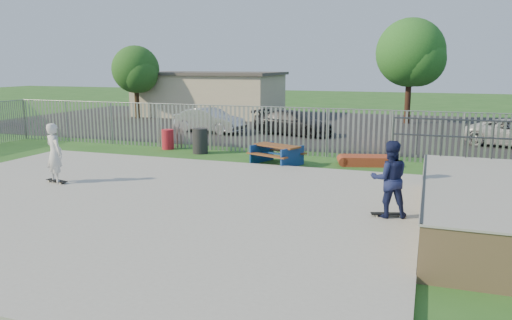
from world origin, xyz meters
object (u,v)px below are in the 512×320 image
(funbox, at_px, (366,161))
(trash_bin_grey, at_px, (200,141))
(tree_left, at_px, (136,70))
(car_silver, at_px, (210,120))
(skater_navy, at_px, (389,179))
(skater_white, at_px, (55,153))
(trash_bin_red, at_px, (168,139))
(tree_mid, at_px, (410,53))
(car_dark, at_px, (293,123))
(picnic_table, at_px, (277,155))

(funbox, xyz_separation_m, trash_bin_grey, (-7.04, 0.26, 0.36))
(funbox, distance_m, tree_left, 21.12)
(car_silver, bearing_deg, tree_left, 68.97)
(skater_navy, distance_m, skater_white, 10.03)
(funbox, xyz_separation_m, skater_navy, (1.37, -6.90, 0.90))
(trash_bin_red, height_order, skater_navy, skater_navy)
(tree_mid, bearing_deg, car_silver, -141.22)
(trash_bin_red, relative_size, car_silver, 0.22)
(car_silver, bearing_deg, funbox, -112.17)
(trash_bin_grey, distance_m, tree_left, 15.60)
(tree_left, xyz_separation_m, skater_navy, (18.71, -18.52, -2.32))
(funbox, relative_size, car_dark, 0.43)
(trash_bin_grey, bearing_deg, tree_left, 132.22)
(picnic_table, bearing_deg, tree_mid, 97.18)
(skater_navy, bearing_deg, skater_white, -17.78)
(picnic_table, xyz_separation_m, tree_mid, (4.04, 15.60, 4.09))
(skater_navy, height_order, skater_white, same)
(skater_white, bearing_deg, car_silver, -64.29)
(trash_bin_red, relative_size, car_dark, 0.20)
(picnic_table, relative_size, car_dark, 0.49)
(trash_bin_red, height_order, car_silver, car_silver)
(picnic_table, relative_size, funbox, 1.15)
(picnic_table, bearing_deg, trash_bin_red, -175.41)
(funbox, distance_m, tree_mid, 15.26)
(car_dark, xyz_separation_m, skater_white, (-3.93, -13.71, 0.41))
(car_silver, relative_size, skater_white, 2.21)
(car_silver, xyz_separation_m, tree_left, (-7.95, 5.20, 2.70))
(skater_navy, bearing_deg, funbox, -95.33)
(picnic_table, xyz_separation_m, skater_navy, (4.60, -5.92, 0.69))
(tree_mid, bearing_deg, skater_white, -113.97)
(funbox, distance_m, car_dark, 8.48)
(trash_bin_grey, height_order, car_silver, car_silver)
(car_dark, bearing_deg, tree_left, 82.80)
(tree_left, bearing_deg, tree_mid, 9.39)
(tree_left, relative_size, skater_white, 2.72)
(car_dark, xyz_separation_m, tree_left, (-12.62, 4.59, 2.73))
(trash_bin_red, bearing_deg, picnic_table, -17.10)
(picnic_table, bearing_deg, trash_bin_grey, -176.37)
(skater_navy, xyz_separation_m, skater_white, (-10.03, 0.22, 0.00))
(car_silver, relative_size, car_dark, 0.91)
(car_silver, bearing_deg, skater_white, -164.63)
(picnic_table, distance_m, car_silver, 9.64)
(trash_bin_grey, distance_m, skater_navy, 11.06)
(car_dark, bearing_deg, tree_mid, -23.33)
(picnic_table, distance_m, tree_left, 19.16)
(funbox, bearing_deg, picnic_table, -178.01)
(car_silver, bearing_deg, skater_navy, -128.90)
(trash_bin_red, xyz_separation_m, car_silver, (-0.50, 5.66, 0.25))
(car_silver, distance_m, skater_navy, 17.13)
(trash_bin_grey, xyz_separation_m, skater_navy, (8.41, -7.16, 0.54))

